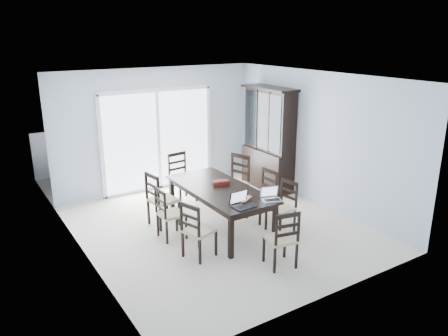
% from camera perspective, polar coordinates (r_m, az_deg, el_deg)
% --- Properties ---
extents(floor, '(5.00, 5.00, 0.00)m').
position_cam_1_polar(floor, '(7.72, -0.59, -7.83)').
color(floor, beige).
rests_on(floor, ground).
extents(ceiling, '(5.00, 5.00, 0.00)m').
position_cam_1_polar(ceiling, '(7.02, -0.65, 11.76)').
color(ceiling, white).
rests_on(ceiling, back_wall).
extents(back_wall, '(4.50, 0.02, 2.60)m').
position_cam_1_polar(back_wall, '(9.42, -8.70, 4.98)').
color(back_wall, '#ADBCCF').
rests_on(back_wall, floor).
extents(wall_left, '(0.02, 5.00, 2.60)m').
position_cam_1_polar(wall_left, '(6.42, -17.94, -1.51)').
color(wall_left, '#ADBCCF').
rests_on(wall_left, floor).
extents(wall_right, '(0.02, 5.00, 2.60)m').
position_cam_1_polar(wall_right, '(8.63, 12.21, 3.65)').
color(wall_right, '#ADBCCF').
rests_on(wall_right, floor).
extents(balcony, '(4.50, 2.00, 0.10)m').
position_cam_1_polar(balcony, '(10.67, -10.57, -1.18)').
color(balcony, gray).
rests_on(balcony, ground).
extents(railing, '(4.50, 0.06, 1.10)m').
position_cam_1_polar(railing, '(11.40, -12.65, 3.03)').
color(railing, '#99999E').
rests_on(railing, balcony).
extents(dining_table, '(1.00, 2.20, 0.75)m').
position_cam_1_polar(dining_table, '(7.46, -0.60, -3.14)').
color(dining_table, black).
rests_on(dining_table, floor).
extents(china_hutch, '(0.50, 1.38, 2.20)m').
position_cam_1_polar(china_hutch, '(9.44, 5.84, 3.70)').
color(china_hutch, black).
rests_on(china_hutch, floor).
extents(sliding_door, '(2.52, 0.05, 2.18)m').
position_cam_1_polar(sliding_door, '(9.45, -8.59, 3.69)').
color(sliding_door, silver).
rests_on(sliding_door, floor).
extents(chair_left_near, '(0.50, 0.49, 1.05)m').
position_cam_1_polar(chair_left_near, '(6.53, -3.82, -7.40)').
color(chair_left_near, black).
rests_on(chair_left_near, floor).
extents(chair_left_mid, '(0.40, 0.39, 1.03)m').
position_cam_1_polar(chair_left_mid, '(7.18, -7.56, -5.21)').
color(chair_left_mid, black).
rests_on(chair_left_mid, floor).
extents(chair_left_far, '(0.50, 0.49, 1.15)m').
position_cam_1_polar(chair_left_far, '(7.65, -8.61, -3.36)').
color(chair_left_far, black).
rests_on(chair_left_far, floor).
extents(chair_right_near, '(0.43, 0.42, 1.02)m').
position_cam_1_polar(chair_right_near, '(7.53, 7.93, -4.20)').
color(chair_right_near, black).
rests_on(chair_right_near, floor).
extents(chair_right_mid, '(0.44, 0.43, 1.06)m').
position_cam_1_polar(chair_right_mid, '(7.94, 5.37, -2.81)').
color(chair_right_mid, black).
rests_on(chair_right_mid, floor).
extents(chair_right_far, '(0.57, 0.57, 1.19)m').
position_cam_1_polar(chair_right_far, '(8.43, 1.64, -0.99)').
color(chair_right_far, black).
rests_on(chair_right_far, floor).
extents(chair_end_near, '(0.46, 0.47, 1.03)m').
position_cam_1_polar(chair_end_near, '(6.32, 7.81, -8.48)').
color(chair_end_near, black).
rests_on(chair_end_near, floor).
extents(chair_end_far, '(0.46, 0.47, 1.12)m').
position_cam_1_polar(chair_end_far, '(8.84, -5.76, -0.46)').
color(chair_end_far, black).
rests_on(chair_end_far, floor).
extents(laptop_dark, '(0.35, 0.25, 0.23)m').
position_cam_1_polar(laptop_dark, '(6.61, 2.64, -4.68)').
color(laptop_dark, black).
rests_on(laptop_dark, dining_table).
extents(laptop_silver, '(0.34, 0.28, 0.20)m').
position_cam_1_polar(laptop_silver, '(6.90, 6.27, -3.87)').
color(laptop_silver, '#B1B1B3').
rests_on(laptop_silver, dining_table).
extents(book_stack, '(0.36, 0.33, 0.05)m').
position_cam_1_polar(book_stack, '(6.87, 2.31, -4.10)').
color(book_stack, maroon).
rests_on(book_stack, dining_table).
extents(cell_phone, '(0.11, 0.05, 0.01)m').
position_cam_1_polar(cell_phone, '(6.62, 3.11, -5.11)').
color(cell_phone, black).
rests_on(cell_phone, dining_table).
extents(game_box, '(0.32, 0.22, 0.07)m').
position_cam_1_polar(game_box, '(7.57, -0.48, -1.90)').
color(game_box, '#531110').
rests_on(game_box, dining_table).
extents(hot_tub, '(1.92, 1.75, 0.92)m').
position_cam_1_polar(hot_tub, '(10.30, -11.57, 1.07)').
color(hot_tub, brown).
rests_on(hot_tub, balcony).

